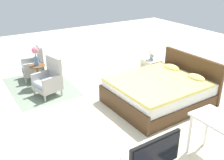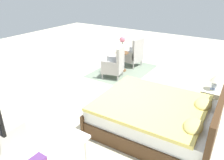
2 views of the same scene
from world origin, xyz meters
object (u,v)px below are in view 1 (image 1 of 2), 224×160
at_px(armchair_by_window_right, 49,80).
at_px(flower_vase, 35,54).
at_px(side_table, 38,74).
at_px(armchair_by_window_left, 35,66).
at_px(bed, 160,91).
at_px(tv_flatscreen, 155,156).
at_px(nightstand, 151,69).
at_px(table_lamp, 152,52).

height_order(armchair_by_window_right, flower_vase, flower_vase).
bearing_deg(flower_vase, side_table, 0.00).
bearing_deg(armchair_by_window_left, bed, 34.91).
bearing_deg(tv_flatscreen, armchair_by_window_right, -178.59).
bearing_deg(armchair_by_window_left, nightstand, 58.55).
distance_m(armchair_by_window_left, nightstand, 3.15).
relative_size(side_table, tv_flatscreen, 0.76).
height_order(armchair_by_window_left, table_lamp, armchair_by_window_left).
relative_size(bed, armchair_by_window_right, 2.33).
distance_m(side_table, table_lamp, 3.00).
relative_size(flower_vase, tv_flatscreen, 0.61).
bearing_deg(armchair_by_window_right, nightstand, 79.41).
bearing_deg(nightstand, armchair_by_window_right, -100.59).
bearing_deg(tv_flatscreen, side_table, -177.54).
bearing_deg(table_lamp, armchair_by_window_right, -100.59).
distance_m(side_table, nightstand, 2.98).
xyz_separation_m(armchair_by_window_right, side_table, (-0.57, -0.09, -0.01)).
bearing_deg(armchair_by_window_left, side_table, -9.28).
distance_m(armchair_by_window_right, flower_vase, 0.77).
relative_size(armchair_by_window_left, table_lamp, 2.79).
xyz_separation_m(table_lamp, tv_flatscreen, (3.19, -2.60, -0.04)).
height_order(armchair_by_window_right, side_table, armchair_by_window_right).
relative_size(bed, table_lamp, 6.50).
bearing_deg(flower_vase, armchair_by_window_left, 170.72).
height_order(armchair_by_window_right, nightstand, armchair_by_window_right).
distance_m(armchair_by_window_right, tv_flatscreen, 3.70).
xyz_separation_m(side_table, flower_vase, (0.00, 0.00, 0.51)).
distance_m(armchair_by_window_left, side_table, 0.58).
height_order(armchair_by_window_right, tv_flatscreen, tv_flatscreen).
bearing_deg(tv_flatscreen, table_lamp, 140.80).
height_order(bed, table_lamp, bed).
height_order(armchair_by_window_left, tv_flatscreen, tv_flatscreen).
bearing_deg(bed, armchair_by_window_right, -130.57).
bearing_deg(side_table, nightstand, 68.96).
xyz_separation_m(nightstand, tv_flatscreen, (3.19, -2.60, 0.44)).
height_order(bed, tv_flatscreen, tv_flatscreen).
distance_m(flower_vase, tv_flatscreen, 4.26).
height_order(bed, armchair_by_window_right, bed).
distance_m(bed, armchair_by_window_left, 3.46).
bearing_deg(armchair_by_window_right, bed, 49.43).
relative_size(armchair_by_window_right, side_table, 1.54).
distance_m(table_lamp, tv_flatscreen, 4.11).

